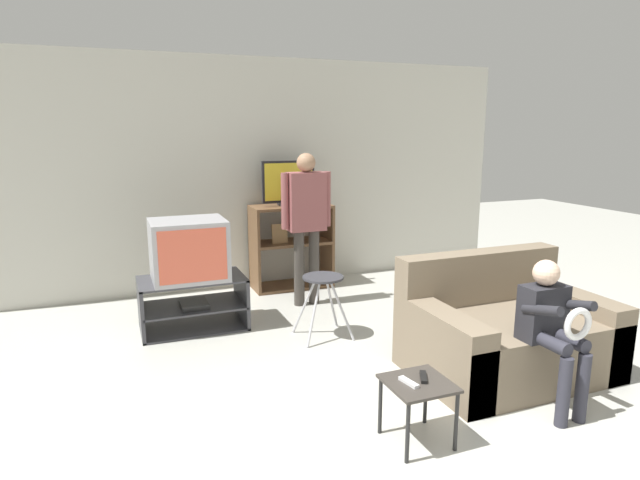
{
  "coord_description": "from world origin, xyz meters",
  "views": [
    {
      "loc": [
        -1.54,
        -1.79,
        1.83
      ],
      "look_at": [
        0.08,
        2.3,
        0.9
      ],
      "focal_mm": 30.0,
      "sensor_mm": 36.0,
      "label": 1
    }
  ],
  "objects_px": {
    "person_standing_adult": "(306,215)",
    "person_seated_child": "(552,322)",
    "tv_stand": "(193,304)",
    "snack_table": "(418,391)",
    "television_main": "(189,250)",
    "couch": "(504,334)",
    "remote_control_black": "(423,377)",
    "media_shelf": "(291,246)",
    "folding_stool": "(323,287)",
    "television_flat": "(288,184)",
    "remote_control_white": "(409,382)"
  },
  "relations": [
    {
      "from": "snack_table",
      "to": "person_standing_adult",
      "type": "distance_m",
      "value": 2.7
    },
    {
      "from": "folding_stool",
      "to": "remote_control_white",
      "type": "height_order",
      "value": "folding_stool"
    },
    {
      "from": "person_seated_child",
      "to": "folding_stool",
      "type": "bearing_deg",
      "value": 118.4
    },
    {
      "from": "television_flat",
      "to": "television_main",
      "type": "bearing_deg",
      "value": -143.7
    },
    {
      "from": "snack_table",
      "to": "tv_stand",
      "type": "bearing_deg",
      "value": 111.91
    },
    {
      "from": "couch",
      "to": "person_standing_adult",
      "type": "height_order",
      "value": "person_standing_adult"
    },
    {
      "from": "media_shelf",
      "to": "television_flat",
      "type": "relative_size",
      "value": 1.58
    },
    {
      "from": "couch",
      "to": "tv_stand",
      "type": "bearing_deg",
      "value": 139.49
    },
    {
      "from": "television_main",
      "to": "person_standing_adult",
      "type": "bearing_deg",
      "value": 12.5
    },
    {
      "from": "snack_table",
      "to": "person_standing_adult",
      "type": "bearing_deg",
      "value": 84.12
    },
    {
      "from": "tv_stand",
      "to": "remote_control_black",
      "type": "xyz_separation_m",
      "value": [
        1.0,
        -2.33,
        0.16
      ]
    },
    {
      "from": "media_shelf",
      "to": "television_flat",
      "type": "distance_m",
      "value": 0.71
    },
    {
      "from": "couch",
      "to": "person_standing_adult",
      "type": "relative_size",
      "value": 0.9
    },
    {
      "from": "remote_control_black",
      "to": "person_standing_adult",
      "type": "relative_size",
      "value": 0.09
    },
    {
      "from": "media_shelf",
      "to": "remote_control_white",
      "type": "xyz_separation_m",
      "value": [
        -0.39,
        -3.27,
        -0.1
      ]
    },
    {
      "from": "remote_control_black",
      "to": "person_standing_adult",
      "type": "distance_m",
      "value": 2.66
    },
    {
      "from": "tv_stand",
      "to": "couch",
      "type": "xyz_separation_m",
      "value": [
        2.07,
        -1.77,
        0.06
      ]
    },
    {
      "from": "tv_stand",
      "to": "television_flat",
      "type": "relative_size",
      "value": 1.56
    },
    {
      "from": "tv_stand",
      "to": "remote_control_black",
      "type": "distance_m",
      "value": 2.54
    },
    {
      "from": "tv_stand",
      "to": "person_standing_adult",
      "type": "xyz_separation_m",
      "value": [
        1.22,
        0.26,
        0.72
      ]
    },
    {
      "from": "television_main",
      "to": "couch",
      "type": "distance_m",
      "value": 2.76
    },
    {
      "from": "television_flat",
      "to": "folding_stool",
      "type": "xyz_separation_m",
      "value": [
        -0.2,
        -1.55,
        -0.74
      ]
    },
    {
      "from": "person_standing_adult",
      "to": "media_shelf",
      "type": "bearing_deg",
      "value": 85.33
    },
    {
      "from": "folding_stool",
      "to": "person_seated_child",
      "type": "distance_m",
      "value": 1.93
    },
    {
      "from": "person_standing_adult",
      "to": "person_seated_child",
      "type": "xyz_separation_m",
      "value": [
        0.74,
        -2.59,
        -0.36
      ]
    },
    {
      "from": "television_main",
      "to": "television_flat",
      "type": "xyz_separation_m",
      "value": [
        1.26,
        0.92,
        0.45
      ]
    },
    {
      "from": "tv_stand",
      "to": "snack_table",
      "type": "height_order",
      "value": "tv_stand"
    },
    {
      "from": "snack_table",
      "to": "person_standing_adult",
      "type": "height_order",
      "value": "person_standing_adult"
    },
    {
      "from": "snack_table",
      "to": "media_shelf",
      "type": "bearing_deg",
      "value": 84.36
    },
    {
      "from": "snack_table",
      "to": "television_flat",
      "type": "bearing_deg",
      "value": 84.83
    },
    {
      "from": "television_flat",
      "to": "remote_control_white",
      "type": "xyz_separation_m",
      "value": [
        -0.36,
        -3.27,
        -0.81
      ]
    },
    {
      "from": "folding_stool",
      "to": "television_main",
      "type": "bearing_deg",
      "value": 149.36
    },
    {
      "from": "tv_stand",
      "to": "remote_control_black",
      "type": "height_order",
      "value": "tv_stand"
    },
    {
      "from": "media_shelf",
      "to": "person_seated_child",
      "type": "relative_size",
      "value": 0.97
    },
    {
      "from": "television_main",
      "to": "person_standing_adult",
      "type": "distance_m",
      "value": 1.28
    },
    {
      "from": "snack_table",
      "to": "person_seated_child",
      "type": "distance_m",
      "value": 1.04
    },
    {
      "from": "folding_stool",
      "to": "remote_control_white",
      "type": "relative_size",
      "value": 3.91
    },
    {
      "from": "television_main",
      "to": "folding_stool",
      "type": "bearing_deg",
      "value": -30.64
    },
    {
      "from": "snack_table",
      "to": "person_standing_adult",
      "type": "xyz_separation_m",
      "value": [
        0.27,
        2.62,
        0.63
      ]
    },
    {
      "from": "tv_stand",
      "to": "television_flat",
      "type": "xyz_separation_m",
      "value": [
        1.24,
        0.91,
        0.97
      ]
    },
    {
      "from": "media_shelf",
      "to": "person_standing_adult",
      "type": "height_order",
      "value": "person_standing_adult"
    },
    {
      "from": "snack_table",
      "to": "person_standing_adult",
      "type": "relative_size",
      "value": 0.24
    },
    {
      "from": "television_main",
      "to": "couch",
      "type": "relative_size",
      "value": 0.46
    },
    {
      "from": "folding_stool",
      "to": "remote_control_black",
      "type": "height_order",
      "value": "folding_stool"
    },
    {
      "from": "television_flat",
      "to": "remote_control_white",
      "type": "relative_size",
      "value": 4.24
    },
    {
      "from": "folding_stool",
      "to": "remote_control_black",
      "type": "bearing_deg",
      "value": -91.46
    },
    {
      "from": "television_flat",
      "to": "folding_stool",
      "type": "bearing_deg",
      "value": -97.47
    },
    {
      "from": "television_main",
      "to": "remote_control_black",
      "type": "distance_m",
      "value": 2.55
    },
    {
      "from": "person_standing_adult",
      "to": "person_seated_child",
      "type": "bearing_deg",
      "value": -74.11
    },
    {
      "from": "media_shelf",
      "to": "remote_control_black",
      "type": "xyz_separation_m",
      "value": [
        -0.27,
        -3.24,
        -0.1
      ]
    }
  ]
}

